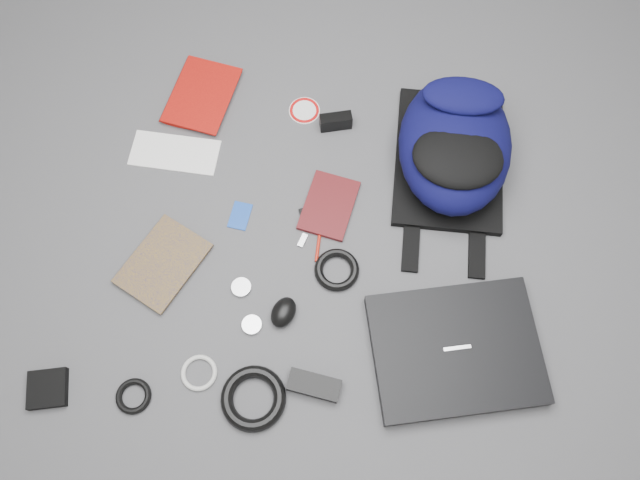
# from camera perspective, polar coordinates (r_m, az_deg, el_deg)

# --- Properties ---
(ground) EXTENTS (4.00, 4.00, 0.00)m
(ground) POSITION_cam_1_polar(r_m,az_deg,el_deg) (1.67, -0.00, -0.25)
(ground) COLOR #4F4F51
(ground) RESTS_ON ground
(backpack) EXTENTS (0.33, 0.47, 0.20)m
(backpack) POSITION_cam_1_polar(r_m,az_deg,el_deg) (1.73, 12.22, 8.57)
(backpack) COLOR black
(backpack) RESTS_ON ground
(laptop) EXTENTS (0.47, 0.41, 0.04)m
(laptop) POSITION_cam_1_polar(r_m,az_deg,el_deg) (1.61, 12.29, -9.76)
(laptop) COLOR black
(laptop) RESTS_ON ground
(textbook_red) EXTENTS (0.21, 0.26, 0.03)m
(textbook_red) POSITION_cam_1_polar(r_m,az_deg,el_deg) (1.94, -13.23, 13.34)
(textbook_red) COLOR #970C08
(textbook_red) RESTS_ON ground
(comic_book) EXTENTS (0.25, 0.28, 0.02)m
(comic_book) POSITION_cam_1_polar(r_m,az_deg,el_deg) (1.73, -16.26, -0.67)
(comic_book) COLOR #B9890D
(comic_book) RESTS_ON ground
(envelope) EXTENTS (0.25, 0.12, 0.00)m
(envelope) POSITION_cam_1_polar(r_m,az_deg,el_deg) (1.83, -13.14, 7.77)
(envelope) COLOR white
(envelope) RESTS_ON ground
(dvd_case) EXTENTS (0.16, 0.20, 0.01)m
(dvd_case) POSITION_cam_1_polar(r_m,az_deg,el_deg) (1.71, 0.83, 3.17)
(dvd_case) COLOR #410C0E
(dvd_case) RESTS_ON ground
(compact_camera) EXTENTS (0.10, 0.06, 0.05)m
(compact_camera) POSITION_cam_1_polar(r_m,az_deg,el_deg) (1.81, 1.45, 10.77)
(compact_camera) COLOR black
(compact_camera) RESTS_ON ground
(sticker_disc) EXTENTS (0.11, 0.11, 0.00)m
(sticker_disc) POSITION_cam_1_polar(r_m,az_deg,el_deg) (1.86, -1.44, 11.74)
(sticker_disc) COLOR white
(sticker_disc) RESTS_ON ground
(pen_teal) EXTENTS (0.03, 0.13, 0.01)m
(pen_teal) POSITION_cam_1_polar(r_m,az_deg,el_deg) (1.70, 0.68, 2.39)
(pen_teal) COLOR #0E826D
(pen_teal) RESTS_ON ground
(pen_red) EXTENTS (0.01, 0.16, 0.01)m
(pen_red) POSITION_cam_1_polar(r_m,az_deg,el_deg) (1.68, -0.03, 0.54)
(pen_red) COLOR red
(pen_red) RESTS_ON ground
(id_badge) EXTENTS (0.06, 0.08, 0.00)m
(id_badge) POSITION_cam_1_polar(r_m,az_deg,el_deg) (1.72, -7.32, 2.21)
(id_badge) COLOR #1746B1
(id_badge) RESTS_ON ground
(usb_black) EXTENTS (0.04, 0.05, 0.01)m
(usb_black) POSITION_cam_1_polar(r_m,az_deg,el_deg) (1.70, -1.46, 2.12)
(usb_black) COLOR black
(usb_black) RESTS_ON ground
(usb_silver) EXTENTS (0.03, 0.04, 0.01)m
(usb_silver) POSITION_cam_1_polar(r_m,az_deg,el_deg) (1.67, -1.61, -0.04)
(usb_silver) COLOR #B3B3B6
(usb_silver) RESTS_ON ground
(mouse) EXTENTS (0.08, 0.10, 0.04)m
(mouse) POSITION_cam_1_polar(r_m,az_deg,el_deg) (1.60, -3.36, -6.61)
(mouse) COLOR black
(mouse) RESTS_ON ground
(headphone_left) EXTENTS (0.05, 0.05, 0.01)m
(headphone_left) POSITION_cam_1_polar(r_m,az_deg,el_deg) (1.64, -7.20, -4.32)
(headphone_left) COLOR #A2A2A4
(headphone_left) RESTS_ON ground
(headphone_right) EXTENTS (0.07, 0.07, 0.01)m
(headphone_right) POSITION_cam_1_polar(r_m,az_deg,el_deg) (1.61, -6.25, -7.72)
(headphone_right) COLOR silver
(headphone_right) RESTS_ON ground
(cable_coil) EXTENTS (0.15, 0.15, 0.02)m
(cable_coil) POSITION_cam_1_polar(r_m,az_deg,el_deg) (1.64, 1.54, -2.74)
(cable_coil) COLOR black
(cable_coil) RESTS_ON ground
(power_brick) EXTENTS (0.13, 0.07, 0.03)m
(power_brick) POSITION_cam_1_polar(r_m,az_deg,el_deg) (1.56, -0.54, -13.14)
(power_brick) COLOR black
(power_brick) RESTS_ON ground
(power_cord_coil) EXTENTS (0.21, 0.21, 0.03)m
(power_cord_coil) POSITION_cam_1_polar(r_m,az_deg,el_deg) (1.57, -6.11, -14.19)
(power_cord_coil) COLOR black
(power_cord_coil) RESTS_ON ground
(pouch) EXTENTS (0.11, 0.11, 0.02)m
(pouch) POSITION_cam_1_polar(r_m,az_deg,el_deg) (1.70, -23.64, -12.35)
(pouch) COLOR black
(pouch) RESTS_ON ground
(earbud_coil) EXTENTS (0.09, 0.09, 0.02)m
(earbud_coil) POSITION_cam_1_polar(r_m,az_deg,el_deg) (1.63, -16.68, -13.52)
(earbud_coil) COLOR black
(earbud_coil) RESTS_ON ground
(white_cable_coil) EXTENTS (0.11, 0.11, 0.01)m
(white_cable_coil) POSITION_cam_1_polar(r_m,az_deg,el_deg) (1.61, -11.00, -11.83)
(white_cable_coil) COLOR silver
(white_cable_coil) RESTS_ON ground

